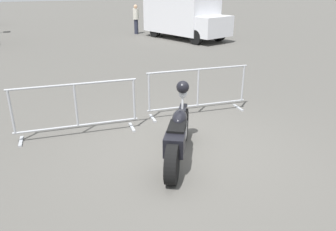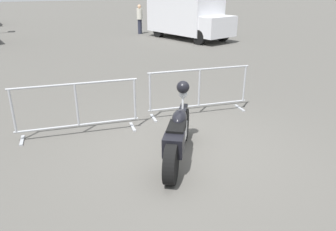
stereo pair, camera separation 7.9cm
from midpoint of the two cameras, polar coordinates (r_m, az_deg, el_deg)
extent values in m
plane|color=#54514C|center=(6.01, 3.76, -6.05)|extent=(120.00, 120.00, 0.00)
cylinder|color=black|center=(6.28, 2.97, -1.58)|extent=(0.49, 0.61, 0.62)
cylinder|color=black|center=(4.95, 1.00, -8.47)|extent=(0.49, 0.61, 0.62)
cube|color=silver|center=(5.56, 2.12, -3.72)|extent=(0.65, 0.81, 0.27)
ellipsoid|color=black|center=(5.61, 2.38, -0.45)|extent=(0.51, 0.59, 0.25)
cube|color=black|center=(5.30, 1.92, -2.26)|extent=(0.51, 0.57, 0.12)
cube|color=black|center=(5.07, 1.42, -5.17)|extent=(0.45, 0.46, 0.31)
cube|color=black|center=(6.16, 3.03, 1.24)|extent=(0.33, 0.40, 0.06)
cylinder|color=silver|center=(6.02, 2.95, 2.08)|extent=(0.05, 0.05, 0.44)
sphere|color=silver|center=(6.01, 3.04, 3.76)|extent=(0.16, 0.16, 0.16)
sphere|color=black|center=(5.92, 3.01, 4.96)|extent=(0.23, 0.23, 0.23)
cylinder|color=#9EA0A5|center=(6.47, -15.66, 5.31)|extent=(2.39, 0.35, 0.04)
cylinder|color=#9EA0A5|center=(6.75, -14.94, -1.61)|extent=(2.39, 0.35, 0.04)
cylinder|color=#9EA0A5|center=(6.68, -25.15, 0.66)|extent=(0.05, 0.05, 0.85)
cylinder|color=#9EA0A5|center=(6.60, -15.29, 1.77)|extent=(0.05, 0.05, 0.85)
cylinder|color=#9EA0A5|center=(6.72, -5.48, 2.83)|extent=(0.05, 0.05, 0.85)
cube|color=#9EA0A5|center=(6.90, -23.77, -4.00)|extent=(0.12, 0.44, 0.03)
cube|color=#9EA0A5|center=(6.93, -5.86, -2.00)|extent=(0.12, 0.44, 0.03)
cylinder|color=#9EA0A5|center=(7.37, 5.88, 7.97)|extent=(2.39, 0.35, 0.04)
cylinder|color=#9EA0A5|center=(7.62, 5.64, 1.76)|extent=(2.39, 0.35, 0.04)
cylinder|color=#9EA0A5|center=(7.13, -2.84, 4.03)|extent=(0.05, 0.05, 0.85)
cylinder|color=#9EA0A5|center=(7.48, 5.76, 4.82)|extent=(0.05, 0.05, 0.85)
cylinder|color=#9EA0A5|center=(7.99, 13.44, 5.43)|extent=(0.05, 0.05, 0.85)
cube|color=#9EA0A5|center=(7.35, -2.22, -0.45)|extent=(0.12, 0.44, 0.03)
cube|color=#9EA0A5|center=(8.14, 12.64, 1.28)|extent=(0.12, 0.44, 0.03)
cube|color=silver|center=(18.68, 2.95, 17.30)|extent=(3.00, 4.48, 2.00)
cube|color=silver|center=(16.97, 8.81, 15.02)|extent=(2.07, 1.36, 1.00)
cylinder|color=black|center=(17.92, 9.60, 13.78)|extent=(0.42, 0.76, 0.72)
cylinder|color=black|center=(16.70, 5.69, 13.39)|extent=(0.42, 0.76, 0.72)
cylinder|color=black|center=(20.22, 2.34, 14.95)|extent=(0.42, 0.76, 0.72)
cylinder|color=black|center=(19.15, -1.53, 14.57)|extent=(0.42, 0.76, 0.72)
cylinder|color=#262838|center=(20.48, -4.80, 15.17)|extent=(0.24, 0.24, 0.85)
cylinder|color=beige|center=(20.41, -4.87, 17.22)|extent=(0.34, 0.34, 0.62)
sphere|color=tan|center=(20.38, -4.91, 18.40)|extent=(0.22, 0.22, 0.22)
cylinder|color=#ADA89E|center=(21.56, 3.25, 14.60)|extent=(3.56, 3.56, 0.14)
cylinder|color=#38662D|center=(21.55, 3.25, 14.81)|extent=(3.28, 3.28, 0.02)
sphere|color=#33702D|center=(21.35, 3.43, 15.65)|extent=(0.82, 0.82, 0.82)
sphere|color=#1E511E|center=(21.34, 3.37, 15.67)|extent=(0.84, 0.84, 0.84)
camera|label=1|loc=(0.04, -89.61, 0.16)|focal=35.00mm
camera|label=2|loc=(0.04, 90.39, -0.16)|focal=35.00mm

